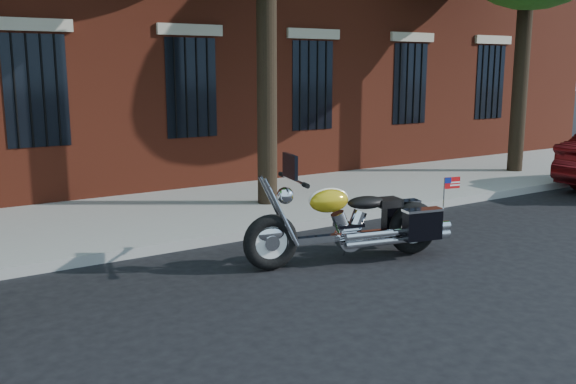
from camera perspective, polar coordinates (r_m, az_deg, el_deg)
ground at (r=9.32m, az=4.75°, el=-5.33°), size 120.00×120.00×0.00m
curb at (r=10.39m, az=0.12°, el=-3.14°), size 40.00×0.16×0.15m
sidewalk at (r=11.97m, az=-4.76°, el=-1.27°), size 40.00×3.60×0.15m
motorcycle at (r=8.79m, az=6.00°, el=-2.89°), size 2.89×1.26×1.52m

